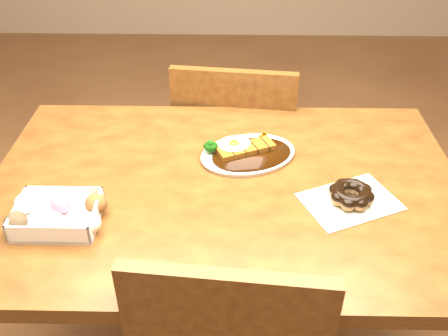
{
  "coord_description": "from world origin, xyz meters",
  "views": [
    {
      "loc": [
        0.02,
        -1.0,
        1.52
      ],
      "look_at": [
        -0.0,
        -0.02,
        0.81
      ],
      "focal_mm": 40.0,
      "sensor_mm": 36.0,
      "label": 1
    }
  ],
  "objects_px": {
    "katsu_curry_plate": "(246,152)",
    "donut_box": "(57,214)",
    "chair_far": "(236,154)",
    "table": "(225,213)",
    "pon_de_ring": "(351,195)"
  },
  "relations": [
    {
      "from": "katsu_curry_plate",
      "to": "donut_box",
      "type": "distance_m",
      "value": 0.51
    },
    {
      "from": "katsu_curry_plate",
      "to": "chair_far",
      "type": "bearing_deg",
      "value": 93.2
    },
    {
      "from": "table",
      "to": "pon_de_ring",
      "type": "xyz_separation_m",
      "value": [
        0.3,
        -0.07,
        0.12
      ]
    },
    {
      "from": "donut_box",
      "to": "chair_far",
      "type": "bearing_deg",
      "value": 59.3
    },
    {
      "from": "chair_far",
      "to": "katsu_curry_plate",
      "type": "distance_m",
      "value": 0.5
    },
    {
      "from": "katsu_curry_plate",
      "to": "pon_de_ring",
      "type": "xyz_separation_m",
      "value": [
        0.25,
        -0.19,
        0.01
      ]
    },
    {
      "from": "table",
      "to": "pon_de_ring",
      "type": "distance_m",
      "value": 0.33
    },
    {
      "from": "table",
      "to": "pon_de_ring",
      "type": "relative_size",
      "value": 4.58
    },
    {
      "from": "table",
      "to": "donut_box",
      "type": "relative_size",
      "value": 5.59
    },
    {
      "from": "katsu_curry_plate",
      "to": "donut_box",
      "type": "height_order",
      "value": "donut_box"
    },
    {
      "from": "katsu_curry_plate",
      "to": "donut_box",
      "type": "xyz_separation_m",
      "value": [
        -0.43,
        -0.28,
        0.01
      ]
    },
    {
      "from": "table",
      "to": "katsu_curry_plate",
      "type": "distance_m",
      "value": 0.18
    },
    {
      "from": "chair_far",
      "to": "katsu_curry_plate",
      "type": "bearing_deg",
      "value": 99.62
    },
    {
      "from": "katsu_curry_plate",
      "to": "pon_de_ring",
      "type": "height_order",
      "value": "katsu_curry_plate"
    },
    {
      "from": "katsu_curry_plate",
      "to": "donut_box",
      "type": "bearing_deg",
      "value": -147.3
    }
  ]
}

